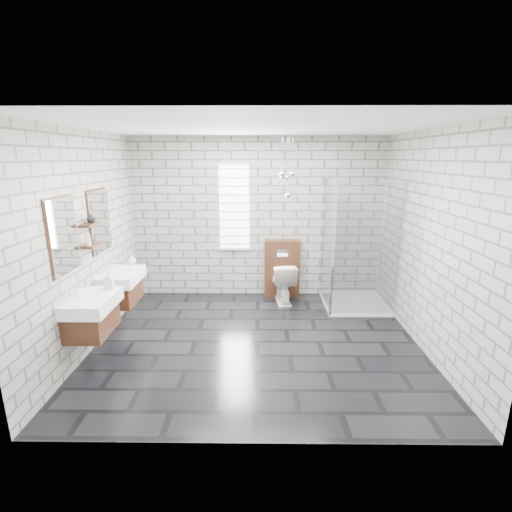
{
  "coord_description": "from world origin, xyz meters",
  "views": [
    {
      "loc": [
        0.03,
        -4.44,
        2.37
      ],
      "look_at": [
        -0.02,
        0.35,
        1.08
      ],
      "focal_mm": 26.0,
      "sensor_mm": 36.0,
      "label": 1
    }
  ],
  "objects_px": {
    "vanity_left": "(88,304)",
    "vanity_right": "(119,278)",
    "toilet": "(283,282)",
    "cistern_panel": "(282,268)",
    "shower_enclosure": "(352,278)"
  },
  "relations": [
    {
      "from": "vanity_left",
      "to": "vanity_right",
      "type": "relative_size",
      "value": 1.0
    },
    {
      "from": "toilet",
      "to": "cistern_panel",
      "type": "bearing_deg",
      "value": -96.56
    },
    {
      "from": "shower_enclosure",
      "to": "toilet",
      "type": "bearing_deg",
      "value": 166.48
    },
    {
      "from": "vanity_right",
      "to": "toilet",
      "type": "bearing_deg",
      "value": 24.7
    },
    {
      "from": "vanity_left",
      "to": "shower_enclosure",
      "type": "height_order",
      "value": "shower_enclosure"
    },
    {
      "from": "vanity_left",
      "to": "vanity_right",
      "type": "xyz_separation_m",
      "value": [
        0.0,
        0.93,
        0.0
      ]
    },
    {
      "from": "cistern_panel",
      "to": "toilet",
      "type": "height_order",
      "value": "cistern_panel"
    },
    {
      "from": "cistern_panel",
      "to": "vanity_left",
      "type": "bearing_deg",
      "value": -135.84
    },
    {
      "from": "vanity_right",
      "to": "shower_enclosure",
      "type": "bearing_deg",
      "value": 13.35
    },
    {
      "from": "vanity_right",
      "to": "shower_enclosure",
      "type": "distance_m",
      "value": 3.51
    },
    {
      "from": "cistern_panel",
      "to": "shower_enclosure",
      "type": "distance_m",
      "value": 1.2
    },
    {
      "from": "cistern_panel",
      "to": "shower_enclosure",
      "type": "relative_size",
      "value": 0.49
    },
    {
      "from": "vanity_right",
      "to": "shower_enclosure",
      "type": "relative_size",
      "value": 0.77
    },
    {
      "from": "vanity_left",
      "to": "vanity_right",
      "type": "distance_m",
      "value": 0.93
    },
    {
      "from": "vanity_left",
      "to": "toilet",
      "type": "bearing_deg",
      "value": 40.72
    }
  ]
}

